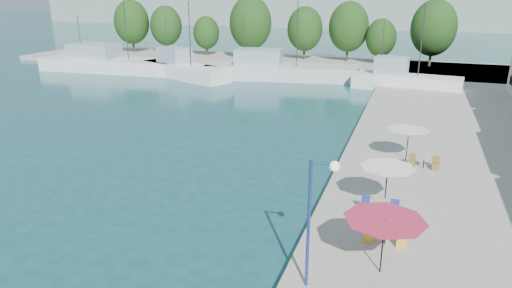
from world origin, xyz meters
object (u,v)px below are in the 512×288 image
at_px(street_lamp, 319,201).
at_px(umbrella_white, 388,172).
at_px(umbrella_pink, 384,225).
at_px(trawler_04, 403,81).
at_px(umbrella_cream, 409,133).
at_px(trawler_01, 112,64).
at_px(trawler_02, 183,69).
at_px(trawler_03, 277,71).

bearing_deg(street_lamp, umbrella_white, 68.59).
relative_size(umbrella_pink, umbrella_white, 1.16).
distance_m(trawler_04, umbrella_cream, 25.82).
bearing_deg(trawler_01, umbrella_pink, -47.12).
bearing_deg(trawler_01, trawler_02, -9.00).
height_order(umbrella_white, street_lamp, street_lamp).
bearing_deg(umbrella_white, street_lamp, -104.94).
distance_m(trawler_01, trawler_03, 24.23).
distance_m(trawler_03, trawler_04, 16.06).
distance_m(umbrella_pink, umbrella_cream, 13.30).
distance_m(trawler_04, street_lamp, 40.94).
bearing_deg(trawler_03, trawler_02, -174.56).
relative_size(umbrella_white, street_lamp, 0.54).
distance_m(trawler_01, trawler_02, 12.09).
xyz_separation_m(trawler_02, trawler_03, (12.11, 3.28, -0.00)).
height_order(trawler_01, umbrella_pink, trawler_01).
relative_size(trawler_01, trawler_02, 1.52).
height_order(umbrella_cream, street_lamp, street_lamp).
bearing_deg(trawler_02, street_lamp, -32.77).
bearing_deg(street_lamp, trawler_02, 117.31).
bearing_deg(umbrella_white, umbrella_pink, -87.15).
bearing_deg(umbrella_pink, street_lamp, -141.71).
bearing_deg(trawler_02, umbrella_white, -25.20).
height_order(umbrella_pink, street_lamp, street_lamp).
relative_size(trawler_02, street_lamp, 2.88).
bearing_deg(umbrella_cream, umbrella_white, -95.80).
relative_size(trawler_03, umbrella_pink, 6.44).
height_order(trawler_02, umbrella_pink, trawler_02).
bearing_deg(trawler_04, umbrella_white, -82.60).
xyz_separation_m(umbrella_pink, umbrella_white, (-0.28, 5.54, 0.02)).
distance_m(trawler_01, trawler_04, 40.06).
distance_m(trawler_02, trawler_04, 28.06).
bearing_deg(trawler_01, umbrella_cream, -35.31).
bearing_deg(umbrella_cream, trawler_01, 148.03).
height_order(umbrella_white, umbrella_cream, umbrella_white).
relative_size(umbrella_pink, umbrella_cream, 1.21).
distance_m(umbrella_white, umbrella_cream, 7.79).
height_order(trawler_01, umbrella_cream, trawler_01).
distance_m(trawler_04, umbrella_white, 33.55).
relative_size(umbrella_pink, street_lamp, 0.63).
height_order(trawler_01, umbrella_white, trawler_01).
bearing_deg(street_lamp, trawler_01, 126.88).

